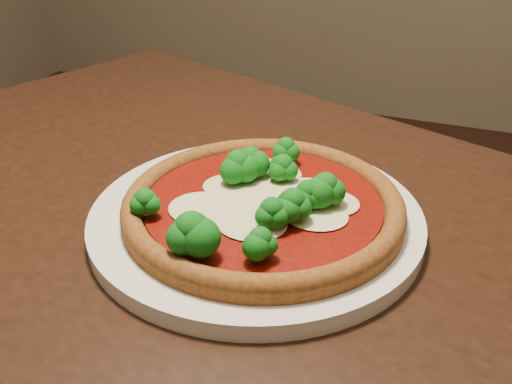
% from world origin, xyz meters
% --- Properties ---
extents(dining_table, '(1.26, 1.08, 0.75)m').
position_xyz_m(dining_table, '(0.09, -0.24, 0.64)').
color(dining_table, black).
rests_on(dining_table, floor).
extents(plate, '(0.35, 0.35, 0.02)m').
position_xyz_m(plate, '(0.17, -0.25, 0.76)').
color(plate, silver).
rests_on(plate, dining_table).
extents(pizza, '(0.29, 0.29, 0.06)m').
position_xyz_m(pizza, '(0.18, -0.25, 0.78)').
color(pizza, brown).
rests_on(pizza, plate).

